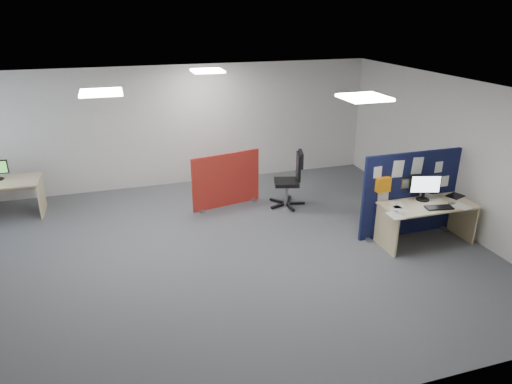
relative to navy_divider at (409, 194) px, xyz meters
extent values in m
plane|color=#4F5156|center=(-3.46, 0.32, -0.78)|extent=(9.00, 9.00, 0.00)
cube|color=white|center=(-3.46, 0.32, 1.92)|extent=(9.00, 7.00, 0.02)
cube|color=silver|center=(-3.46, 3.82, 0.57)|extent=(9.00, 0.02, 2.70)
cube|color=silver|center=(-3.46, -3.18, 0.57)|extent=(9.00, 0.02, 2.70)
cube|color=silver|center=(1.04, 0.32, 0.57)|extent=(0.02, 7.00, 2.70)
cube|color=white|center=(-1.46, -0.68, 1.89)|extent=(0.60, 0.60, 0.04)
cube|color=white|center=(-4.96, 0.82, 1.89)|extent=(0.60, 0.60, 0.04)
cube|color=white|center=(-2.96, 2.82, 1.89)|extent=(0.60, 0.60, 0.04)
cube|color=#0E1136|center=(0.02, 0.00, -0.01)|extent=(1.87, 0.06, 1.54)
cube|color=gray|center=(-0.76, 0.00, -0.76)|extent=(0.08, 0.30, 0.04)
cube|color=gray|center=(0.81, 0.00, -0.76)|extent=(0.08, 0.30, 0.04)
cube|color=white|center=(-0.70, -0.03, 0.49)|extent=(0.15, 0.01, 0.20)
cube|color=white|center=(-0.31, -0.03, 0.51)|extent=(0.21, 0.01, 0.30)
cube|color=white|center=(0.07, -0.03, 0.53)|extent=(0.21, 0.01, 0.30)
cube|color=white|center=(0.52, -0.03, 0.46)|extent=(0.15, 0.01, 0.20)
cube|color=white|center=(-0.54, -0.03, 0.04)|extent=(0.21, 0.01, 0.30)
cube|color=white|center=(0.31, -0.03, 0.05)|extent=(0.21, 0.01, 0.30)
cube|color=white|center=(0.70, -0.03, 0.18)|extent=(0.15, 0.01, 0.20)
cube|color=gold|center=(-0.08, -0.03, 0.22)|extent=(0.24, 0.01, 0.18)
cube|color=orange|center=(-0.59, -0.08, 0.27)|extent=(0.25, 0.10, 0.25)
cube|color=#CDBC83|center=(0.12, -0.40, -0.06)|extent=(1.61, 0.71, 0.03)
cube|color=#CDBC83|center=(-0.65, -0.40, -0.43)|extent=(0.03, 0.66, 0.70)
cube|color=#CDBC83|center=(0.90, -0.40, -0.43)|extent=(0.03, 0.66, 0.70)
cube|color=#CDBC83|center=(0.12, -0.07, -0.23)|extent=(1.45, 0.02, 0.30)
cylinder|color=black|center=(0.14, -0.21, -0.04)|extent=(0.22, 0.22, 0.02)
cube|color=black|center=(0.14, -0.21, 0.03)|extent=(0.05, 0.04, 0.11)
cube|color=black|center=(0.14, -0.21, 0.25)|extent=(0.52, 0.18, 0.33)
cube|color=white|center=(0.14, -0.23, 0.25)|extent=(0.47, 0.14, 0.29)
cube|color=black|center=(0.18, -0.59, -0.04)|extent=(0.47, 0.26, 0.02)
cube|color=gray|center=(0.50, -0.51, -0.03)|extent=(0.10, 0.06, 0.03)
cube|color=black|center=(0.80, -0.24, -0.04)|extent=(0.34, 0.30, 0.01)
cube|color=#A4151F|center=(-2.78, 2.21, -0.22)|extent=(1.47, 0.36, 1.12)
cube|color=gray|center=(-3.38, 2.21, -0.76)|extent=(0.08, 0.30, 0.04)
cube|color=gray|center=(-2.18, 2.21, -0.76)|extent=(0.08, 0.30, 0.04)
cube|color=#CDBC83|center=(-6.38, 2.95, -0.43)|extent=(0.03, 0.72, 0.70)
cube|color=#CDBC83|center=(-7.14, 3.31, -0.23)|extent=(1.41, 0.02, 0.30)
cube|color=black|center=(-1.38, 1.78, -0.74)|extent=(0.32, 0.14, 0.04)
cube|color=black|center=(-1.47, 2.04, -0.74)|extent=(0.22, 0.29, 0.04)
cube|color=black|center=(-1.74, 2.03, -0.74)|extent=(0.24, 0.28, 0.04)
cube|color=black|center=(-1.82, 1.76, -0.74)|extent=(0.32, 0.16, 0.04)
cube|color=black|center=(-1.59, 1.61, -0.74)|extent=(0.06, 0.32, 0.04)
cylinder|color=gray|center=(-1.60, 1.84, -0.51)|extent=(0.06, 0.06, 0.45)
cube|color=black|center=(-1.60, 1.84, -0.27)|extent=(0.60, 0.60, 0.07)
cube|color=black|center=(-1.38, 1.78, 0.07)|extent=(0.17, 0.44, 0.53)
cube|color=black|center=(-1.34, 1.77, 0.23)|extent=(0.17, 0.40, 0.32)
cube|color=white|center=(-0.49, -0.44, -0.05)|extent=(0.24, 0.32, 0.00)
cube|color=white|center=(-0.40, -0.27, -0.05)|extent=(0.27, 0.34, 0.00)
cube|color=white|center=(0.60, -0.63, -0.05)|extent=(0.26, 0.33, 0.00)
cube|color=white|center=(-0.67, -0.63, -0.05)|extent=(0.23, 0.31, 0.00)
cube|color=white|center=(0.36, -0.11, -0.05)|extent=(0.25, 0.33, 0.00)
camera|label=1|loc=(-4.78, -6.31, 3.04)|focal=32.00mm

